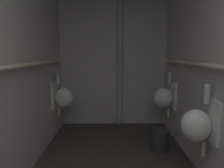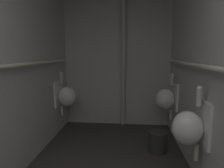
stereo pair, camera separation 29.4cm
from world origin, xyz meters
TOP-DOWN VIEW (x-y plane):
  - wall_left at (-1.02, 1.77)m, footprint 0.06×3.66m
  - wall_right at (1.02, 1.77)m, footprint 0.06×3.66m
  - wall_back at (0.00, 3.57)m, footprint 2.09×0.06m
  - urinal_left_mid at (-0.84, 3.03)m, footprint 0.32×0.30m
  - urinal_right_mid at (0.84, 1.76)m, footprint 0.32×0.30m
  - urinal_right_far at (0.84, 2.99)m, footprint 0.32×0.30m
  - supply_pipe_left at (-0.93, 1.78)m, footprint 0.06×2.98m
  - supply_pipe_right at (0.93, 1.76)m, footprint 0.06×2.93m
  - standpipe_back_wall at (0.12, 3.46)m, footprint 0.08×0.08m
  - waste_bin at (0.65, 2.50)m, footprint 0.25×0.25m

SIDE VIEW (x-z plane):
  - waste_bin at x=0.65m, z-range 0.00..0.29m
  - urinal_left_mid at x=-0.84m, z-range 0.28..1.03m
  - urinal_right_mid at x=0.84m, z-range 0.28..1.03m
  - urinal_right_far at x=0.84m, z-range 0.28..1.03m
  - supply_pipe_right at x=0.93m, z-range 1.21..1.27m
  - supply_pipe_left at x=-0.93m, z-range 1.21..1.27m
  - wall_left at x=-1.02m, z-range 0.00..2.68m
  - wall_right at x=1.02m, z-range 0.00..2.68m
  - wall_back at x=0.00m, z-range 0.00..2.68m
  - standpipe_back_wall at x=0.12m, z-range 0.02..2.66m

